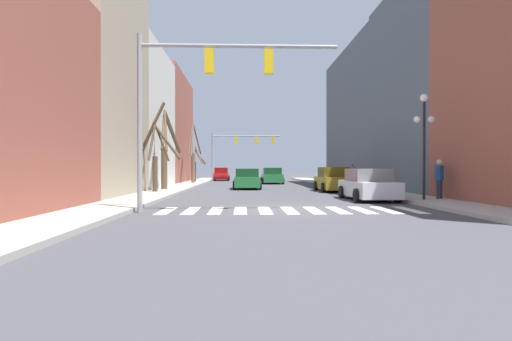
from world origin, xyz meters
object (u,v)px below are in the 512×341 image
object	(u,v)px
street_tree_right_near	(164,147)
street_tree_left_far	(155,155)
car_parked_right_far	(247,179)
street_tree_right_far	(197,165)
traffic_signal_far	(239,145)
street_lamp_right_corner	(424,125)
car_at_intersection	(333,180)
pedestrian_on_left_sidewalk	(439,175)
car_driving_toward_lane	(222,175)
car_driving_away_lane	(272,176)
pedestrian_waiting_at_curb	(352,173)
traffic_signal_near	(198,83)
street_tree_left_mid	(193,157)
car_parked_left_mid	(368,185)

from	to	relation	value
street_tree_right_near	street_tree_left_far	bearing A→B (deg)	-90.01
car_parked_right_far	street_tree_right_far	xyz separation A→B (m)	(-5.34, 13.75, 1.22)
street_tree_left_far	traffic_signal_far	bearing A→B (deg)	78.18
street_lamp_right_corner	car_at_intersection	world-z (taller)	street_lamp_right_corner
pedestrian_on_left_sidewalk	street_tree_left_far	distance (m)	15.66
car_driving_toward_lane	street_tree_right_near	xyz separation A→B (m)	(-2.57, -23.84, 2.22)
car_driving_away_lane	street_lamp_right_corner	bearing A→B (deg)	-167.22
car_at_intersection	street_tree_right_far	distance (m)	20.56
car_parked_right_far	pedestrian_waiting_at_curb	world-z (taller)	pedestrian_waiting_at_curb
traffic_signal_far	street_lamp_right_corner	distance (m)	30.83
car_parked_right_far	pedestrian_on_left_sidewalk	world-z (taller)	pedestrian_on_left_sidewalk
car_parked_right_far	pedestrian_on_left_sidewalk	size ratio (longest dim) A/B	2.39
traffic_signal_far	car_parked_right_far	bearing A→B (deg)	-87.28
car_driving_away_lane	pedestrian_waiting_at_curb	distance (m)	9.82
street_tree_right_far	street_tree_left_far	distance (m)	19.65
traffic_signal_far	street_lamp_right_corner	size ratio (longest dim) A/B	1.71
car_driving_toward_lane	street_tree_right_far	distance (m)	7.41
car_at_intersection	car_driving_toward_lane	bearing A→B (deg)	20.04
traffic_signal_far	car_driving_away_lane	bearing A→B (deg)	-63.11
street_tree_left_far	pedestrian_waiting_at_curb	bearing A→B (deg)	30.51
car_parked_right_far	street_tree_right_far	world-z (taller)	street_tree_right_far
car_driving_away_lane	pedestrian_waiting_at_curb	bearing A→B (deg)	-141.69
traffic_signal_near	pedestrian_on_left_sidewalk	distance (m)	11.79
pedestrian_waiting_at_curb	street_tree_left_mid	size ratio (longest dim) A/B	0.29
street_lamp_right_corner	street_tree_left_far	size ratio (longest dim) A/B	1.11
traffic_signal_far	car_parked_left_mid	size ratio (longest dim) A/B	1.81
pedestrian_waiting_at_curb	pedestrian_on_left_sidewalk	bearing A→B (deg)	-43.52
traffic_signal_far	street_tree_right_near	world-z (taller)	street_tree_right_near
car_at_intersection	car_parked_right_far	xyz separation A→B (m)	(-5.79, 3.50, -0.04)
traffic_signal_near	car_parked_right_far	world-z (taller)	traffic_signal_near
car_parked_left_mid	car_driving_toward_lane	xyz separation A→B (m)	(-8.83, 31.55, 0.05)
car_at_intersection	pedestrian_waiting_at_curb	xyz separation A→B (m)	(2.94, 6.05, 0.44)
pedestrian_on_left_sidewalk	street_tree_left_mid	size ratio (longest dim) A/B	0.30
pedestrian_waiting_at_curb	street_tree_left_far	bearing A→B (deg)	-102.96
traffic_signal_near	street_tree_left_far	world-z (taller)	traffic_signal_near
traffic_signal_near	car_parked_left_mid	bearing A→B (deg)	34.14
street_tree_right_far	street_tree_left_far	bearing A→B (deg)	-90.80
street_tree_right_near	street_tree_left_far	xyz separation A→B (m)	(-0.00, -2.74, -0.67)
pedestrian_waiting_at_curb	street_tree_right_near	size ratio (longest dim) A/B	0.30
street_tree_right_near	pedestrian_on_left_sidewalk	bearing A→B (deg)	-32.07
traffic_signal_near	traffic_signal_far	size ratio (longest dim) A/B	0.87
street_lamp_right_corner	street_tree_right_far	distance (m)	29.43
pedestrian_waiting_at_curb	street_tree_right_far	xyz separation A→B (m)	(-14.06, 11.20, 0.74)
street_tree_right_near	street_tree_left_far	distance (m)	2.82
traffic_signal_far	pedestrian_waiting_at_curb	world-z (taller)	traffic_signal_far
traffic_signal_far	traffic_signal_near	bearing A→B (deg)	-91.86
car_driving_toward_lane	pedestrian_on_left_sidewalk	world-z (taller)	pedestrian_on_left_sidewalk
car_driving_away_lane	car_parked_left_mid	distance (m)	21.35
street_tree_right_far	car_at_intersection	bearing A→B (deg)	-57.19
car_driving_away_lane	car_at_intersection	bearing A→B (deg)	-167.12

